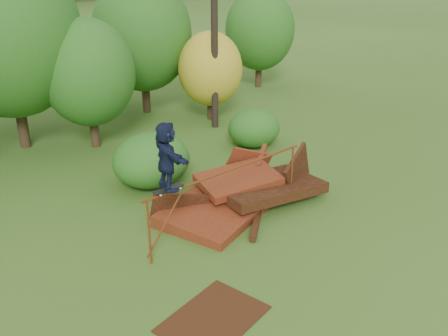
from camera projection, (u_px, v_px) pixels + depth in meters
ground at (295, 239)px, 13.22m from camera, size 240.00×240.00×0.00m
scrap_pile at (241, 194)px, 14.87m from camera, size 5.64×3.67×1.82m
grind_rail at (229, 181)px, 13.18m from camera, size 5.38×0.31×1.77m
skateboard at (168, 189)px, 11.84m from camera, size 0.80×0.25×0.08m
skater at (167, 156)px, 11.50m from camera, size 0.75×1.60×1.66m
flat_plate at (213, 319)px, 10.38m from camera, size 2.42×1.96×0.03m
tree_1 at (7, 34)px, 17.61m from camera, size 5.26×5.26×7.32m
tree_2 at (88, 73)px, 18.22m from camera, size 3.46×3.46×4.87m
tree_3 at (142, 34)px, 21.97m from camera, size 4.41×4.41×6.11m
tree_4 at (210, 69)px, 21.57m from camera, size 2.81×2.81×3.87m
tree_5 at (260, 30)px, 26.42m from camera, size 3.69×3.69×5.18m
shrub_left at (151, 160)px, 15.91m from camera, size 2.51×2.32×1.74m
shrub_right at (254, 128)px, 19.14m from camera, size 2.06×1.89×1.46m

